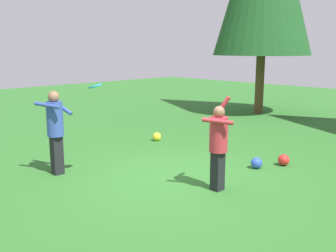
# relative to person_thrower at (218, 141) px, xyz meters

# --- Properties ---
(ground_plane) EXTENTS (40.00, 40.00, 0.00)m
(ground_plane) POSITION_rel_person_thrower_xyz_m (-1.02, -0.05, -0.95)
(ground_plane) COLOR #2D6B28
(person_thrower) EXTENTS (0.65, 0.65, 1.77)m
(person_thrower) POSITION_rel_person_thrower_xyz_m (0.00, 0.00, 0.00)
(person_thrower) COLOR black
(person_thrower) RESTS_ON ground_plane
(person_catcher) EXTENTS (0.74, 0.68, 1.77)m
(person_catcher) POSITION_rel_person_thrower_xyz_m (-2.98, -1.66, 0.11)
(person_catcher) COLOR black
(person_catcher) RESTS_ON ground_plane
(frisbee) EXTENTS (0.36, 0.36, 0.11)m
(frisbee) POSITION_rel_person_thrower_xyz_m (-2.06, -1.26, 0.95)
(frisbee) COLOR #2393D1
(ball_yellow) EXTENTS (0.24, 0.24, 0.24)m
(ball_yellow) POSITION_rel_person_thrower_xyz_m (-3.69, 1.90, -0.83)
(ball_yellow) COLOR yellow
(ball_yellow) RESTS_ON ground_plane
(ball_red) EXTENTS (0.26, 0.26, 0.26)m
(ball_red) POSITION_rel_person_thrower_xyz_m (0.10, 2.31, -0.82)
(ball_red) COLOR red
(ball_red) RESTS_ON ground_plane
(ball_blue) EXTENTS (0.25, 0.25, 0.25)m
(ball_blue) POSITION_rel_person_thrower_xyz_m (-0.21, 1.68, -0.83)
(ball_blue) COLOR blue
(ball_blue) RESTS_ON ground_plane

